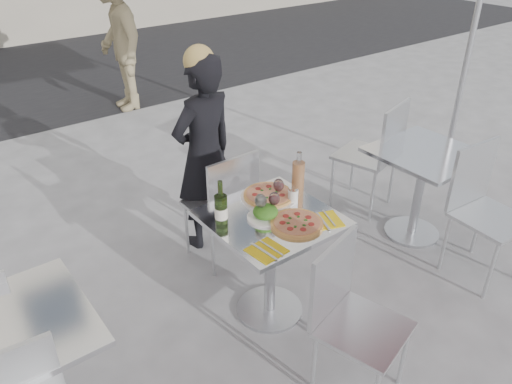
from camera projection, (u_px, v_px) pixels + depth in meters
ground at (269, 310)px, 3.35m from camera, size 80.00×80.00×0.00m
street_asphalt at (13, 77)px, 7.84m from camera, size 24.00×5.00×0.00m
main_table at (271, 245)px, 3.08m from camera, size 0.72×0.72×0.75m
side_table_left at (17, 362)px, 2.30m from camera, size 0.72×0.72×0.75m
side_table_right at (422, 176)px, 3.86m from camera, size 0.72×0.72×0.75m
chair_far at (225, 200)px, 3.54m from camera, size 0.42×0.43×0.92m
chair_near at (349, 309)px, 2.59m from camera, size 0.51×0.52×0.91m
side_chair_rfar at (378, 148)px, 4.17m from camera, size 0.56×0.57×1.00m
side_chair_rnear at (482, 201)px, 3.47m from camera, size 0.47×0.48×0.97m
woman_diner at (204, 154)px, 3.69m from camera, size 0.60×0.45×1.51m
pedestrian_b at (117, 37)px, 6.20m from camera, size 0.83×1.26×1.84m
pizza_near at (297, 223)px, 2.89m from camera, size 0.31×0.31×0.02m
pizza_far at (269, 196)px, 3.16m from camera, size 0.36×0.36×0.03m
salad_plate at (265, 213)px, 2.94m from camera, size 0.22×0.22×0.09m
wine_bottle at (221, 209)px, 2.83m from camera, size 0.07×0.08×0.29m
carafe at (298, 177)px, 3.16m from camera, size 0.08×0.08×0.29m
sugar_shaker at (293, 195)px, 3.09m from camera, size 0.06×0.06×0.11m
wineglass_white_a at (261, 202)px, 2.91m from camera, size 0.07×0.07×0.16m
wineglass_white_b at (260, 201)px, 2.92m from camera, size 0.07×0.07×0.16m
wineglass_red_a at (274, 199)px, 2.94m from camera, size 0.07×0.07×0.16m
wineglass_red_b at (278, 186)px, 3.08m from camera, size 0.07×0.07×0.16m
napkin_left at (267, 250)px, 2.68m from camera, size 0.20×0.20×0.01m
napkin_right at (325, 220)px, 2.94m from camera, size 0.23×0.23×0.01m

